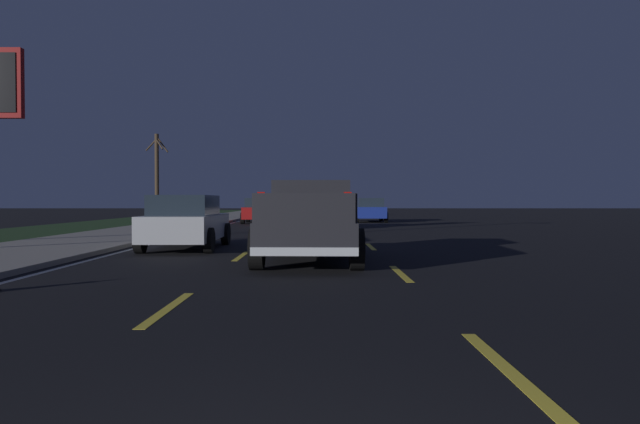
{
  "coord_description": "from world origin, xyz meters",
  "views": [
    {
      "loc": [
        -2.1,
        -0.2,
        1.39
      ],
      "look_at": [
        12.68,
        -0.22,
        1.09
      ],
      "focal_mm": 32.17,
      "sensor_mm": 36.0,
      "label": 1
    }
  ],
  "objects_px": {
    "sedan_silver": "(186,222)",
    "sedan_blue": "(370,210)",
    "sedan_red": "(260,210)",
    "sedan_white": "(313,213)",
    "bare_tree_far": "(157,175)",
    "pickup_truck": "(311,221)"
  },
  "relations": [
    {
      "from": "sedan_silver",
      "to": "bare_tree_far",
      "type": "height_order",
      "value": "bare_tree_far"
    },
    {
      "from": "pickup_truck",
      "to": "sedan_blue",
      "type": "bearing_deg",
      "value": -8.37
    },
    {
      "from": "sedan_blue",
      "to": "sedan_white",
      "type": "bearing_deg",
      "value": 157.02
    },
    {
      "from": "sedan_white",
      "to": "sedan_blue",
      "type": "height_order",
      "value": "same"
    },
    {
      "from": "pickup_truck",
      "to": "bare_tree_far",
      "type": "distance_m",
      "value": 27.87
    },
    {
      "from": "pickup_truck",
      "to": "sedan_silver",
      "type": "xyz_separation_m",
      "value": [
        2.92,
        3.63,
        -0.13
      ]
    },
    {
      "from": "pickup_truck",
      "to": "sedan_white",
      "type": "relative_size",
      "value": 1.24
    },
    {
      "from": "sedan_white",
      "to": "bare_tree_far",
      "type": "xyz_separation_m",
      "value": [
        10.38,
        10.75,
        2.37
      ]
    },
    {
      "from": "pickup_truck",
      "to": "sedan_white",
      "type": "bearing_deg",
      "value": 0.46
    },
    {
      "from": "sedan_silver",
      "to": "sedan_blue",
      "type": "xyz_separation_m",
      "value": [
        20.79,
        -7.12,
        0.0
      ]
    },
    {
      "from": "sedan_silver",
      "to": "sedan_red",
      "type": "height_order",
      "value": "same"
    },
    {
      "from": "pickup_truck",
      "to": "sedan_red",
      "type": "relative_size",
      "value": 1.24
    },
    {
      "from": "pickup_truck",
      "to": "sedan_silver",
      "type": "distance_m",
      "value": 4.66
    },
    {
      "from": "pickup_truck",
      "to": "sedan_blue",
      "type": "height_order",
      "value": "pickup_truck"
    },
    {
      "from": "sedan_white",
      "to": "sedan_red",
      "type": "height_order",
      "value": "same"
    },
    {
      "from": "sedan_red",
      "to": "bare_tree_far",
      "type": "height_order",
      "value": "bare_tree_far"
    },
    {
      "from": "sedan_blue",
      "to": "sedan_red",
      "type": "xyz_separation_m",
      "value": [
        -1.82,
        6.96,
        0.0
      ]
    },
    {
      "from": "pickup_truck",
      "to": "bare_tree_far",
      "type": "bearing_deg",
      "value": 23.03
    },
    {
      "from": "bare_tree_far",
      "to": "sedan_red",
      "type": "bearing_deg",
      "value": -116.41
    },
    {
      "from": "sedan_red",
      "to": "bare_tree_far",
      "type": "xyz_separation_m",
      "value": [
        3.68,
        7.4,
        2.37
      ]
    },
    {
      "from": "pickup_truck",
      "to": "sedan_blue",
      "type": "xyz_separation_m",
      "value": [
        23.71,
        -3.49,
        -0.13
      ]
    },
    {
      "from": "sedan_silver",
      "to": "sedan_white",
      "type": "height_order",
      "value": "same"
    }
  ]
}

